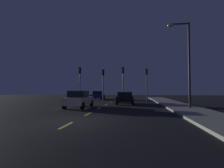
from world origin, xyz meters
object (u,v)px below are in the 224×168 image
car_adjacent_lane (79,99)px  street_lamp_right (186,57)px  car_stopped_ahead (125,98)px  traffic_signal_center_left (103,79)px  car_oncoming_far (98,95)px  traffic_signal_far_right (147,78)px  traffic_signal_center_right (123,77)px  traffic_signal_far_left (80,77)px

car_adjacent_lane → street_lamp_right: size_ratio=0.55×
car_adjacent_lane → street_lamp_right: 10.19m
car_stopped_ahead → car_adjacent_lane: bearing=-131.1°
traffic_signal_center_left → car_oncoming_far: 5.89m
traffic_signal_center_left → car_oncoming_far: (-1.83, 4.97, -2.57)m
car_oncoming_far → traffic_signal_far_right: bearing=-31.3°
car_stopped_ahead → traffic_signal_center_left: bearing=126.5°
traffic_signal_far_right → car_stopped_ahead: 6.07m
traffic_signal_far_right → traffic_signal_center_right: bearing=180.0°
street_lamp_right → traffic_signal_far_right: bearing=105.0°
traffic_signal_far_left → traffic_signal_center_left: (3.58, -0.00, -0.23)m
traffic_signal_center_right → traffic_signal_far_left: bearing=180.0°
traffic_signal_center_left → traffic_signal_center_right: traffic_signal_center_right is taller
traffic_signal_far_left → traffic_signal_center_right: size_ratio=1.01×
car_oncoming_far → street_lamp_right: bearing=-53.6°
traffic_signal_center_left → car_stopped_ahead: traffic_signal_center_left is taller
traffic_signal_center_right → street_lamp_right: size_ratio=0.67×
car_adjacent_lane → car_oncoming_far: size_ratio=0.90×
traffic_signal_center_left → car_oncoming_far: size_ratio=1.03×
traffic_signal_center_right → street_lamp_right: bearing=-58.2°
traffic_signal_far_right → street_lamp_right: (2.60, -9.67, 1.15)m
traffic_signal_center_left → car_adjacent_lane: 9.66m
traffic_signal_center_left → car_adjacent_lane: bearing=-93.5°
traffic_signal_center_left → car_stopped_ahead: bearing=-53.5°
car_stopped_ahead → traffic_signal_center_right: bearing=96.3°
car_adjacent_lane → car_oncoming_far: 14.33m
car_oncoming_far → street_lamp_right: (10.77, -14.63, 3.72)m
traffic_signal_center_right → car_oncoming_far: (-4.78, 4.96, -2.76)m
car_stopped_ahead → car_oncoming_far: size_ratio=0.90×
traffic_signal_center_left → car_stopped_ahead: (3.46, -4.69, -2.58)m
traffic_signal_far_left → car_stopped_ahead: 8.92m
car_oncoming_far → car_adjacent_lane: bearing=-84.9°
traffic_signal_center_right → car_oncoming_far: size_ratio=1.10×
traffic_signal_center_left → car_adjacent_lane: traffic_signal_center_left is taller
traffic_signal_far_right → car_oncoming_far: size_ratio=1.03×
car_oncoming_far → street_lamp_right: street_lamp_right is taller
traffic_signal_center_left → traffic_signal_center_right: (2.95, 0.00, 0.19)m
traffic_signal_far_right → street_lamp_right: bearing=-75.0°
traffic_signal_far_right → car_stopped_ahead: (-2.88, -4.69, -2.57)m
traffic_signal_center_right → car_oncoming_far: traffic_signal_center_right is taller
traffic_signal_center_left → car_oncoming_far: traffic_signal_center_left is taller
car_oncoming_far → traffic_signal_center_right: bearing=-46.1°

